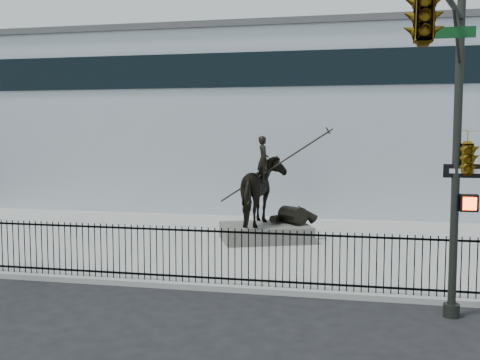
# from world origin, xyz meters

# --- Properties ---
(ground) EXTENTS (120.00, 120.00, 0.00)m
(ground) POSITION_xyz_m (0.00, 0.00, 0.00)
(ground) COLOR black
(ground) RESTS_ON ground
(plaza) EXTENTS (30.00, 12.00, 0.15)m
(plaza) POSITION_xyz_m (0.00, 7.00, 0.07)
(plaza) COLOR gray
(plaza) RESTS_ON ground
(building) EXTENTS (44.00, 14.00, 9.00)m
(building) POSITION_xyz_m (0.00, 20.00, 4.50)
(building) COLOR silver
(building) RESTS_ON ground
(picket_fence) EXTENTS (22.10, 0.10, 1.50)m
(picket_fence) POSITION_xyz_m (0.00, 1.25, 0.90)
(picket_fence) COLOR black
(picket_fence) RESTS_ON plaza
(statue_plinth) EXTENTS (3.72, 3.17, 0.59)m
(statue_plinth) POSITION_xyz_m (1.59, 7.31, 0.45)
(statue_plinth) COLOR #504E49
(statue_plinth) RESTS_ON plaza
(equestrian_statue) EXTENTS (3.78, 3.10, 3.42)m
(equestrian_statue) POSITION_xyz_m (1.65, 7.33, 1.98)
(equestrian_statue) COLOR black
(equestrian_statue) RESTS_ON statue_plinth
(traffic_signal_right) EXTENTS (2.17, 6.86, 7.00)m
(traffic_signal_right) POSITION_xyz_m (6.47, -2.00, 4.85)
(traffic_signal_right) COLOR black
(traffic_signal_right) RESTS_ON ground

